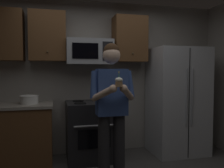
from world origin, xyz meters
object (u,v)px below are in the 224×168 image
(microwave, at_px, (89,52))
(person, at_px, (112,104))
(cupcake, at_px, (119,82))
(bowl_large_white, at_px, (29,99))
(refrigerator, at_px, (177,101))
(oven_range, at_px, (91,131))

(microwave, bearing_deg, person, -81.70)
(cupcake, bearing_deg, microwave, 96.18)
(bowl_large_white, xyz_separation_m, person, (1.06, -0.86, 0.01))
(microwave, bearing_deg, refrigerator, -6.03)
(microwave, distance_m, person, 1.20)
(refrigerator, distance_m, bowl_large_white, 2.43)
(microwave, xyz_separation_m, cupcake, (0.14, -1.28, -0.43))
(person, bearing_deg, microwave, 98.30)
(oven_range, height_order, bowl_large_white, bowl_large_white)
(oven_range, bearing_deg, microwave, 89.98)
(bowl_large_white, relative_size, person, 0.15)
(oven_range, distance_m, refrigerator, 1.56)
(oven_range, relative_size, refrigerator, 0.52)
(bowl_large_white, bearing_deg, cupcake, -48.09)
(oven_range, distance_m, bowl_large_white, 1.06)
(oven_range, xyz_separation_m, microwave, (0.00, 0.12, 1.26))
(oven_range, xyz_separation_m, cupcake, (0.14, -1.16, 0.83))
(microwave, relative_size, cupcake, 4.26)
(microwave, bearing_deg, bowl_large_white, -174.30)
(oven_range, xyz_separation_m, refrigerator, (1.50, -0.04, 0.44))
(oven_range, distance_m, microwave, 1.26)
(refrigerator, bearing_deg, person, -149.86)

